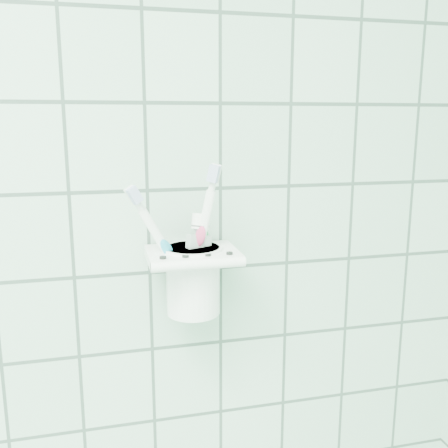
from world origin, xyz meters
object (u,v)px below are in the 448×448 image
object	(u,v)px
holder_bracket	(192,256)
toothpaste_tube	(192,257)
cup	(193,277)
toothbrush_orange	(186,234)
toothbrush_blue	(195,236)
toothbrush_pink	(199,237)

from	to	relation	value
holder_bracket	toothpaste_tube	bearing A→B (deg)	-101.43
cup	toothbrush_orange	bearing A→B (deg)	127.04
toothbrush_blue	toothbrush_orange	world-z (taller)	toothbrush_orange
toothbrush_blue	toothbrush_pink	bearing A→B (deg)	-50.95
holder_bracket	toothbrush_blue	size ratio (longest dim) A/B	0.64
holder_bracket	toothbrush_orange	xyz separation A→B (m)	(-0.01, 0.01, 0.03)
cup	toothbrush_blue	bearing A→B (deg)	50.89
toothbrush_blue	toothpaste_tube	world-z (taller)	toothbrush_blue
cup	toothpaste_tube	xyz separation A→B (m)	(-0.00, -0.02, 0.03)
toothbrush_orange	toothbrush_pink	bearing A→B (deg)	3.00
holder_bracket	toothbrush_blue	distance (m)	0.03
holder_bracket	toothbrush_pink	bearing A→B (deg)	25.08
toothbrush_orange	cup	bearing A→B (deg)	-21.55
toothbrush_pink	toothpaste_tube	distance (m)	0.03
cup	toothpaste_tube	size ratio (longest dim) A/B	0.68
toothbrush_orange	toothpaste_tube	distance (m)	0.03
toothpaste_tube	toothbrush_blue	bearing A→B (deg)	47.24
toothbrush_pink	toothpaste_tube	size ratio (longest dim) A/B	1.36
holder_bracket	toothbrush_blue	world-z (taller)	toothbrush_blue
holder_bracket	cup	distance (m)	0.03
holder_bracket	toothbrush_orange	world-z (taller)	toothbrush_orange
holder_bracket	toothpaste_tube	world-z (taller)	toothpaste_tube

